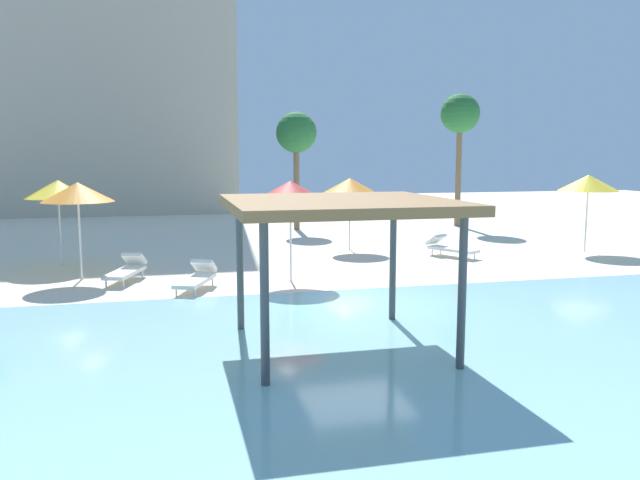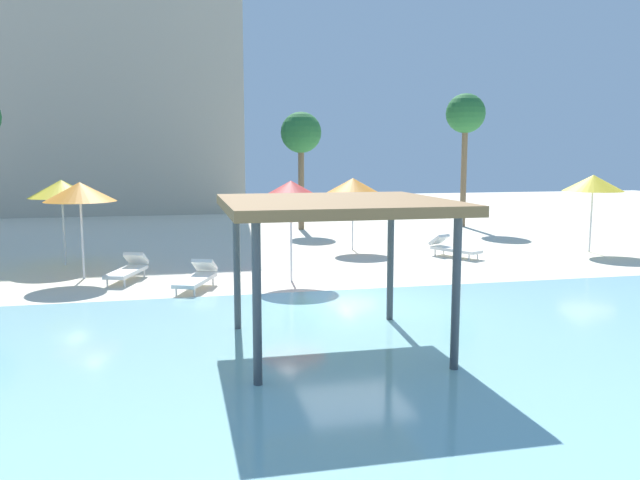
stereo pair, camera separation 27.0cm
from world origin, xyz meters
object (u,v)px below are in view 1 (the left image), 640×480
Objects in this scene: beach_umbrella_yellow_6 at (588,183)px; palm_tree_1 at (460,117)px; beach_umbrella_red_0 at (290,191)px; beach_umbrella_yellow_7 at (58,189)px; lounge_chair_0 at (127,269)px; beach_umbrella_orange_4 at (78,192)px; shade_pavilion at (340,209)px; lounge_chair_1 at (197,277)px; lounge_chair_3 at (449,247)px; palm_tree_0 at (296,135)px; beach_umbrella_orange_2 at (350,185)px.

beach_umbrella_yellow_6 is 0.43× the size of palm_tree_1.
beach_umbrella_red_0 is 1.01× the size of beach_umbrella_yellow_6.
lounge_chair_0 is (2.18, -3.06, -2.12)m from beach_umbrella_yellow_7.
beach_umbrella_orange_4 is 2.68m from beach_umbrella_yellow_7.
shade_pavilion is 1.40× the size of beach_umbrella_red_0.
beach_umbrella_yellow_7 is 0.42× the size of palm_tree_1.
shade_pavilion is at bearing 43.31° from lounge_chair_1.
shade_pavilion is at bearing -63.37° from lounge_chair_3.
lounge_chair_1 is at bearing -166.75° from beach_umbrella_yellow_6.
lounge_chair_3 is at bearing -68.52° from palm_tree_0.
beach_umbrella_yellow_6 reaches higher than lounge_chair_3.
beach_umbrella_yellow_6 is 14.72m from lounge_chair_1.
beach_umbrella_orange_2 reaches higher than lounge_chair_0.
shade_pavilion is at bearing -55.88° from beach_umbrella_orange_4.
beach_umbrella_orange_4 is 0.43× the size of palm_tree_1.
beach_umbrella_orange_4 is 1.42× the size of lounge_chair_3.
beach_umbrella_yellow_7 is 1.38× the size of lounge_chair_1.
beach_umbrella_yellow_7 is at bearing 121.01° from shade_pavilion.
beach_umbrella_yellow_7 is at bearing -123.69° from lounge_chair_3.
lounge_chair_0 is 19.03m from palm_tree_1.
lounge_chair_0 and lounge_chair_1 have the same top height.
beach_umbrella_orange_2 is 7.07m from palm_tree_0.
shade_pavilion is 12.28m from beach_umbrella_yellow_7.
beach_umbrella_yellow_6 reaches higher than beach_umbrella_yellow_7.
beach_umbrella_orange_4 reaches higher than beach_umbrella_orange_2.
palm_tree_1 is (7.38, 6.23, 2.94)m from beach_umbrella_orange_2.
lounge_chair_1 is 0.36× the size of palm_tree_0.
beach_umbrella_red_0 is at bearing -102.37° from palm_tree_0.
lounge_chair_1 is (3.14, -2.17, -2.16)m from beach_umbrella_orange_4.
shade_pavilion is 1.98× the size of lounge_chair_0.
palm_tree_0 reaches higher than beach_umbrella_orange_4.
beach_umbrella_red_0 is at bearing -121.74° from beach_umbrella_orange_2.
beach_umbrella_yellow_6 reaches higher than lounge_chair_0.
palm_tree_0 is (2.64, 12.02, 1.89)m from beach_umbrella_red_0.
beach_umbrella_yellow_6 is at bearing 114.28° from lounge_chair_0.
beach_umbrella_orange_4 is 13.47m from palm_tree_0.
beach_umbrella_yellow_7 is at bearing 147.88° from beach_umbrella_red_0.
palm_tree_0 is (-0.63, 6.74, 2.04)m from beach_umbrella_orange_2.
beach_umbrella_red_0 is 6.21m from beach_umbrella_orange_2.
palm_tree_1 is (10.65, 11.51, 2.80)m from beach_umbrella_red_0.
lounge_chair_0 is at bearing -145.51° from palm_tree_1.
beach_umbrella_red_0 is 3.46m from lounge_chair_1.
beach_umbrella_orange_2 is 1.34× the size of lounge_chair_0.
palm_tree_0 is at bearing 77.63° from beach_umbrella_red_0.
shade_pavilion is 1.99× the size of lounge_chair_1.
beach_umbrella_red_0 reaches higher than beach_umbrella_orange_2.
beach_umbrella_red_0 is at bearing -166.27° from beach_umbrella_yellow_6.
lounge_chair_1 is (-2.62, -0.51, -2.21)m from beach_umbrella_red_0.
lounge_chair_3 is at bearing -38.41° from beach_umbrella_orange_2.
beach_umbrella_yellow_6 is at bearing 37.63° from shade_pavilion.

